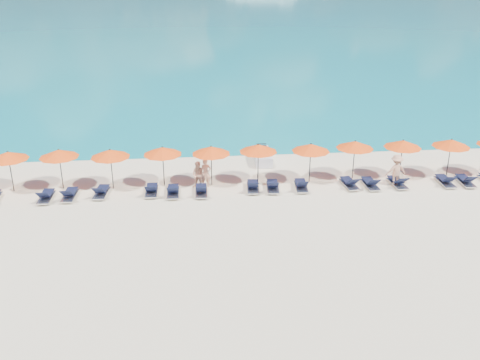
{
  "coord_description": "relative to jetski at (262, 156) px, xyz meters",
  "views": [
    {
      "loc": [
        -2.26,
        -21.97,
        11.44
      ],
      "look_at": [
        0.0,
        3.0,
        1.2
      ],
      "focal_mm": 40.0,
      "sensor_mm": 36.0,
      "label": 1
    }
  ],
  "objects": [
    {
      "name": "lounger_12",
      "position": [
        4.24,
        -4.42,
        -0.15
      ],
      "size": [
        0.76,
        1.75,
        0.66
      ],
      "rotation": [
        0.0,
        0.0,
        0.08
      ],
      "color": "silver",
      "rests_on": "ground"
    },
    {
      "name": "lounger_3",
      "position": [
        -11.9,
        -4.72,
        -0.15
      ],
      "size": [
        0.63,
        1.7,
        0.66
      ],
      "rotation": [
        0.0,
        0.0,
        -0.01
      ],
      "color": "silver",
      "rests_on": "ground"
    },
    {
      "name": "umbrella_10",
      "position": [
        10.25,
        -3.38,
        1.63
      ],
      "size": [
        2.1,
        2.1,
        2.28
      ],
      "color": "black",
      "rests_on": "ground"
    },
    {
      "name": "ground",
      "position": [
        -1.91,
        -8.8,
        -0.38
      ],
      "size": [
        1400.0,
        1400.0,
        0.0
      ],
      "primitive_type": "plane",
      "color": "beige"
    },
    {
      "name": "umbrella_6",
      "position": [
        -0.68,
        -3.28,
        1.63
      ],
      "size": [
        2.1,
        2.1,
        2.28
      ],
      "color": "black",
      "rests_on": "ground"
    },
    {
      "name": "jetski",
      "position": [
        0.0,
        0.0,
        0.0
      ],
      "size": [
        1.04,
        2.64,
        0.93
      ],
      "rotation": [
        0.0,
        0.0,
        -0.02
      ],
      "color": "silver",
      "rests_on": "ground"
    },
    {
      "name": "umbrella_5",
      "position": [
        -3.27,
        -3.4,
        1.63
      ],
      "size": [
        2.1,
        2.1,
        2.28
      ],
      "color": "black",
      "rests_on": "ground"
    },
    {
      "name": "umbrella_9",
      "position": [
        7.47,
        -3.29,
        1.63
      ],
      "size": [
        2.1,
        2.1,
        2.28
      ],
      "color": "black",
      "rests_on": "ground"
    },
    {
      "name": "beachgoer_a",
      "position": [
        -3.59,
        -3.68,
        0.41
      ],
      "size": [
        0.63,
        0.46,
        1.59
      ],
      "primitive_type": "imported",
      "rotation": [
        0.0,
        0.0,
        0.14
      ],
      "color": "tan",
      "rests_on": "ground"
    },
    {
      "name": "umbrella_4",
      "position": [
        -5.88,
        -3.27,
        1.63
      ],
      "size": [
        2.1,
        2.1,
        2.28
      ],
      "color": "black",
      "rests_on": "ground"
    },
    {
      "name": "umbrella_7",
      "position": [
        2.2,
        -3.45,
        1.63
      ],
      "size": [
        2.1,
        2.1,
        2.28
      ],
      "color": "black",
      "rests_on": "ground"
    },
    {
      "name": "beachgoer_c",
      "position": [
        6.77,
        -4.46,
        0.51
      ],
      "size": [
        1.2,
        0.64,
        1.79
      ],
      "primitive_type": "imported",
      "rotation": [
        0.0,
        0.0,
        3.23
      ],
      "color": "tan",
      "rests_on": "ground"
    },
    {
      "name": "lounger_11",
      "position": [
        1.54,
        -4.5,
        -0.15
      ],
      "size": [
        0.75,
        1.74,
        0.66
      ],
      "rotation": [
        0.0,
        0.0,
        -0.08
      ],
      "color": "silver",
      "rests_on": "ground"
    },
    {
      "name": "umbrella_1",
      "position": [
        -13.94,
        -3.32,
        1.63
      ],
      "size": [
        2.1,
        2.1,
        2.28
      ],
      "color": "black",
      "rests_on": "ground"
    },
    {
      "name": "umbrella_2",
      "position": [
        -11.36,
        -3.19,
        1.63
      ],
      "size": [
        2.1,
        2.1,
        2.28
      ],
      "color": "black",
      "rests_on": "ground"
    },
    {
      "name": "lounger_5",
      "position": [
        -9.14,
        -4.4,
        -0.15
      ],
      "size": [
        0.76,
        1.75,
        0.66
      ],
      "rotation": [
        0.0,
        0.0,
        -0.09
      ],
      "color": "silver",
      "rests_on": "ground"
    },
    {
      "name": "lounger_9",
      "position": [
        -1.08,
        -4.4,
        -0.15
      ],
      "size": [
        0.74,
        1.74,
        0.66
      ],
      "rotation": [
        0.0,
        0.0,
        -0.07
      ],
      "color": "silver",
      "rests_on": "ground"
    },
    {
      "name": "lounger_16",
      "position": [
        10.75,
        -4.63,
        -0.15
      ],
      "size": [
        0.71,
        1.73,
        0.66
      ],
      "rotation": [
        0.0,
        0.0,
        -0.06
      ],
      "color": "silver",
      "rests_on": "ground"
    },
    {
      "name": "lounger_15",
      "position": [
        9.62,
        -4.57,
        -0.15
      ],
      "size": [
        0.65,
        1.71,
        0.66
      ],
      "rotation": [
        0.0,
        0.0,
        -0.02
      ],
      "color": "silver",
      "rests_on": "ground"
    },
    {
      "name": "lounger_8",
      "position": [
        -3.88,
        -4.72,
        -0.15
      ],
      "size": [
        0.64,
        1.71,
        0.66
      ],
      "rotation": [
        0.0,
        0.0,
        -0.01
      ],
      "color": "silver",
      "rests_on": "ground"
    },
    {
      "name": "umbrella_8",
      "position": [
        4.76,
        -3.19,
        1.63
      ],
      "size": [
        2.1,
        2.1,
        2.28
      ],
      "color": "black",
      "rests_on": "ground"
    },
    {
      "name": "lounger_13",
      "position": [
        5.37,
        -4.57,
        -0.15
      ],
      "size": [
        0.66,
        1.71,
        0.66
      ],
      "rotation": [
        0.0,
        0.0,
        0.02
      ],
      "color": "silver",
      "rests_on": "ground"
    },
    {
      "name": "beachgoer_b",
      "position": [
        -4.0,
        -3.84,
        0.38
      ],
      "size": [
        0.85,
        0.7,
        1.52
      ],
      "primitive_type": "imported",
      "rotation": [
        0.0,
        0.0,
        -0.44
      ],
      "color": "tan",
      "rests_on": "ground"
    },
    {
      "name": "umbrella_3",
      "position": [
        -8.64,
        -3.43,
        1.63
      ],
      "size": [
        2.1,
        2.1,
        2.28
      ],
      "color": "black",
      "rests_on": "ground"
    },
    {
      "name": "headland_small",
      "position": [
        -151.91,
        551.2,
        -35.38
      ],
      "size": [
        162.0,
        126.0,
        85.5
      ],
      "color": "black",
      "rests_on": "ground"
    },
    {
      "name": "lounger_4",
      "position": [
        -10.73,
        -4.61,
        -0.15
      ],
      "size": [
        0.67,
        1.72,
        0.66
      ],
      "rotation": [
        0.0,
        0.0,
        -0.03
      ],
      "color": "silver",
      "rests_on": "ground"
    },
    {
      "name": "lounger_6",
      "position": [
        -6.51,
        -4.41,
        -0.15
      ],
      "size": [
        0.64,
        1.71,
        0.66
      ],
      "rotation": [
        0.0,
        0.0,
        -0.01
      ],
      "color": "silver",
      "rests_on": "ground"
    },
    {
      "name": "lounger_10",
      "position": [
        -0.02,
        -4.47,
        -0.15
      ],
      "size": [
        0.77,
        1.75,
        0.66
      ],
      "rotation": [
        0.0,
        0.0,
        -0.09
      ],
      "color": "silver",
      "rests_on": "ground"
    },
    {
      "name": "lounger_14",
      "position": [
        6.9,
        -4.53,
        -0.15
      ],
      "size": [
        0.72,
        1.74,
        0.66
      ],
      "rotation": [
        0.0,
        0.0,
        0.06
      ],
      "color": "silver",
      "rests_on": "ground"
    },
    {
      "name": "lounger_7",
      "position": [
        -5.37,
        -4.67,
        -0.15
      ],
      "size": [
        0.63,
        1.7,
        0.66
      ],
      "rotation": [
        0.0,
        0.0,
        -0.01
      ],
      "color": "silver",
      "rests_on": "ground"
    }
  ]
}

